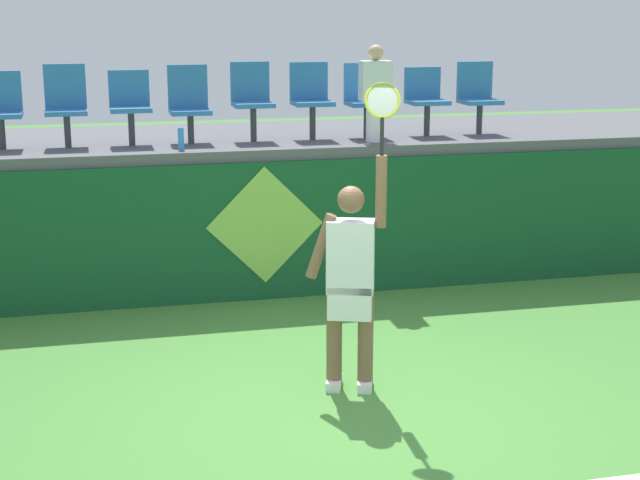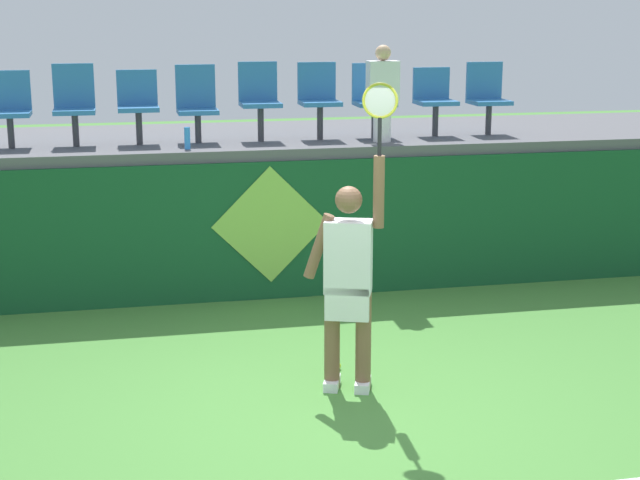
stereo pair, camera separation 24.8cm
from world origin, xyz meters
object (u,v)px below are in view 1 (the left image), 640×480
stadium_chair_7 (425,97)px  stadium_chair_5 (311,96)px  stadium_chair_3 (189,102)px  stadium_chair_0 (1,107)px  tennis_player (351,277)px  stadium_chair_1 (66,103)px  stadium_chair_2 (130,103)px  tennis_ball (338,366)px  stadium_chair_6 (365,96)px  stadium_chair_4 (252,97)px  spectator_0 (375,92)px  stadium_chair_8 (478,94)px  water_bottle (181,139)px

stadium_chair_7 → stadium_chair_5: bearing=179.7°
stadium_chair_3 → stadium_chair_7: stadium_chair_3 is taller
stadium_chair_0 → tennis_player: bearing=-50.3°
stadium_chair_1 → stadium_chair_7: (4.07, -0.01, -0.03)m
stadium_chair_0 → stadium_chair_3: (1.99, 0.01, 0.01)m
stadium_chair_2 → stadium_chair_5: size_ratio=0.93×
tennis_ball → stadium_chair_6: 3.83m
stadium_chair_4 → spectator_0: spectator_0 is taller
stadium_chair_6 → stadium_chair_8: size_ratio=1.00×
tennis_player → stadium_chair_1: bearing=122.5°
stadium_chair_0 → stadium_chair_6: (4.01, -0.00, 0.02)m
stadium_chair_8 → stadium_chair_2: bearing=-179.9°
tennis_ball → stadium_chair_0: bearing=133.7°
stadium_chair_5 → stadium_chair_1: bearing=179.9°
tennis_player → stadium_chair_8: tennis_player is taller
water_bottle → stadium_chair_5: size_ratio=0.27×
spectator_0 → stadium_chair_3: bearing=168.5°
stadium_chair_1 → stadium_chair_7: 4.07m
stadium_chair_8 → tennis_ball: bearing=-129.4°
stadium_chair_0 → stadium_chair_5: (3.37, -0.00, 0.04)m
tennis_player → stadium_chair_0: tennis_player is taller
water_bottle → stadium_chair_6: stadium_chair_6 is taller
stadium_chair_6 → stadium_chair_4: bearing=180.0°
stadium_chair_2 → stadium_chair_6: (2.66, 0.00, 0.01)m
stadium_chair_4 → tennis_ball: bearing=-86.0°
stadium_chair_0 → stadium_chair_1: (0.67, 0.00, 0.03)m
stadium_chair_0 → stadium_chair_7: size_ratio=1.04×
stadium_chair_7 → spectator_0: 0.84m
stadium_chair_6 → stadium_chair_7: stadium_chair_6 is taller
stadium_chair_3 → stadium_chair_4: size_ratio=0.97×
stadium_chair_6 → stadium_chair_8: 1.39m
water_bottle → stadium_chair_3: (0.16, 0.55, 0.33)m
stadium_chair_0 → spectator_0: bearing=-5.8°
stadium_chair_6 → spectator_0: spectator_0 is taller
stadium_chair_8 → spectator_0: 1.45m
stadium_chair_0 → stadium_chair_6: size_ratio=0.97×
stadium_chair_0 → stadium_chair_1: size_ratio=0.93×
stadium_chair_0 → stadium_chair_6: bearing=-0.0°
tennis_ball → stadium_chair_4: (-0.21, 3.04, 2.08)m
stadium_chair_0 → spectator_0: spectator_0 is taller
stadium_chair_3 → spectator_0: 2.06m
stadium_chair_4 → stadium_chair_3: bearing=179.6°
water_bottle → stadium_chair_1: (-1.16, 0.54, 0.36)m
tennis_player → stadium_chair_5: bearing=82.2°
stadium_chair_7 → stadium_chair_6: bearing=179.5°
water_bottle → stadium_chair_2: 0.80m
stadium_chair_4 → stadium_chair_7: 2.06m
stadium_chair_7 → stadium_chair_1: bearing=179.8°
stadium_chair_6 → spectator_0: 0.41m
stadium_chair_3 → stadium_chair_4: (0.70, -0.01, 0.04)m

